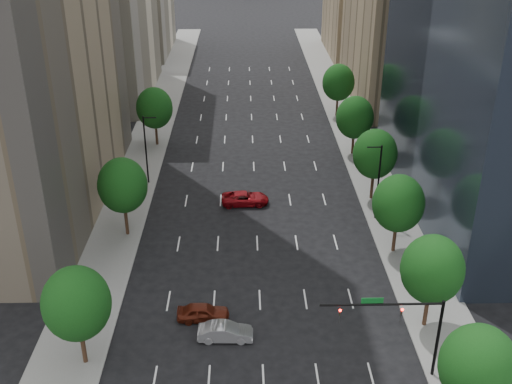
{
  "coord_description": "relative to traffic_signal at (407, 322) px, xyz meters",
  "views": [
    {
      "loc": [
        -1.33,
        -5.74,
        33.65
      ],
      "look_at": [
        -0.22,
        46.04,
        8.0
      ],
      "focal_mm": 43.01,
      "sensor_mm": 36.0,
      "label": 1
    }
  ],
  "objects": [
    {
      "name": "sidewalk_right",
      "position": [
        4.97,
        30.0,
        -5.1
      ],
      "size": [
        6.0,
        200.0,
        0.15
      ],
      "primitive_type": "cube",
      "color": "slate",
      "rests_on": "ground"
    },
    {
      "name": "tree_left_1",
      "position": [
        -24.53,
        22.0,
        0.79
      ],
      "size": [
        5.2,
        5.2,
        8.97
      ],
      "color": "#382316",
      "rests_on": "ground"
    },
    {
      "name": "filler_right",
      "position": [
        14.47,
        103.0,
        2.83
      ],
      "size": [
        14.0,
        26.0,
        16.0
      ],
      "primitive_type": "cube",
      "color": "#8C7759",
      "rests_on": "ground"
    },
    {
      "name": "tree_right_3",
      "position": [
        3.47,
        30.0,
        0.72
      ],
      "size": [
        5.2,
        5.2,
        8.89
      ],
      "color": "#382316",
      "rests_on": "ground"
    },
    {
      "name": "tree_left_0",
      "position": [
        -24.53,
        2.0,
        0.58
      ],
      "size": [
        5.2,
        5.2,
        8.75
      ],
      "color": "#382316",
      "rests_on": "ground"
    },
    {
      "name": "parking_tan_right",
      "position": [
        14.47,
        70.0,
        9.83
      ],
      "size": [
        14.0,
        30.0,
        30.0
      ],
      "primitive_type": "cube",
      "color": "#8C7759",
      "rests_on": "ground"
    },
    {
      "name": "filler_left",
      "position": [
        -35.53,
        106.0,
        3.83
      ],
      "size": [
        14.0,
        26.0,
        18.0
      ],
      "primitive_type": "cube",
      "color": "beige",
      "rests_on": "ground"
    },
    {
      "name": "car_silver",
      "position": [
        -13.53,
        4.59,
        -4.42
      ],
      "size": [
        4.62,
        1.71,
        1.51
      ],
      "primitive_type": "imported",
      "rotation": [
        0.0,
        0.0,
        1.55
      ],
      "color": "gray",
      "rests_on": "ground"
    },
    {
      "name": "sidewalk_left",
      "position": [
        -26.03,
        30.0,
        -5.1
      ],
      "size": [
        6.0,
        200.0,
        0.15
      ],
      "primitive_type": "cube",
      "color": "slate",
      "rests_on": "ground"
    },
    {
      "name": "car_red_far",
      "position": [
        -11.76,
        28.97,
        -4.39
      ],
      "size": [
        5.68,
        2.76,
        1.56
      ],
      "primitive_type": "imported",
      "rotation": [
        0.0,
        0.0,
        1.6
      ],
      "color": "maroon",
      "rests_on": "ground"
    },
    {
      "name": "streetlight_ln",
      "position": [
        -23.96,
        35.0,
        -0.33
      ],
      "size": [
        1.7,
        0.2,
        9.0
      ],
      "color": "black",
      "rests_on": "ground"
    },
    {
      "name": "tree_right_4",
      "position": [
        3.47,
        44.0,
        0.29
      ],
      "size": [
        5.2,
        5.2,
        8.46
      ],
      "color": "#382316",
      "rests_on": "ground"
    },
    {
      "name": "tree_right_5",
      "position": [
        3.47,
        60.0,
        0.58
      ],
      "size": [
        5.2,
        5.2,
        8.75
      ],
      "color": "#382316",
      "rests_on": "ground"
    },
    {
      "name": "tree_right_1",
      "position": [
        3.47,
        6.0,
        0.58
      ],
      "size": [
        5.2,
        5.2,
        8.75
      ],
      "color": "#382316",
      "rests_on": "ground"
    },
    {
      "name": "tree_right_0",
      "position": [
        3.47,
        -5.0,
        0.22
      ],
      "size": [
        5.2,
        5.2,
        8.39
      ],
      "color": "#382316",
      "rests_on": "ground"
    },
    {
      "name": "streetlight_rn",
      "position": [
        2.91,
        25.0,
        -0.33
      ],
      "size": [
        1.7,
        0.2,
        9.0
      ],
      "color": "black",
      "rests_on": "ground"
    },
    {
      "name": "tree_left_2",
      "position": [
        -24.53,
        48.0,
        0.5
      ],
      "size": [
        5.2,
        5.2,
        8.68
      ],
      "color": "#382316",
      "rests_on": "ground"
    },
    {
      "name": "car_maroon",
      "position": [
        -15.53,
        7.26,
        -4.4
      ],
      "size": [
        4.53,
        1.87,
        1.54
      ],
      "primitive_type": "imported",
      "rotation": [
        0.0,
        0.0,
        1.58
      ],
      "color": "#51190D",
      "rests_on": "ground"
    },
    {
      "name": "tree_right_2",
      "position": [
        3.47,
        18.0,
        0.43
      ],
      "size": [
        5.2,
        5.2,
        8.61
      ],
      "color": "#382316",
      "rests_on": "ground"
    },
    {
      "name": "traffic_signal",
      "position": [
        0.0,
        0.0,
        0.0
      ],
      "size": [
        9.12,
        0.4,
        7.38
      ],
      "color": "black",
      "rests_on": "ground"
    }
  ]
}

